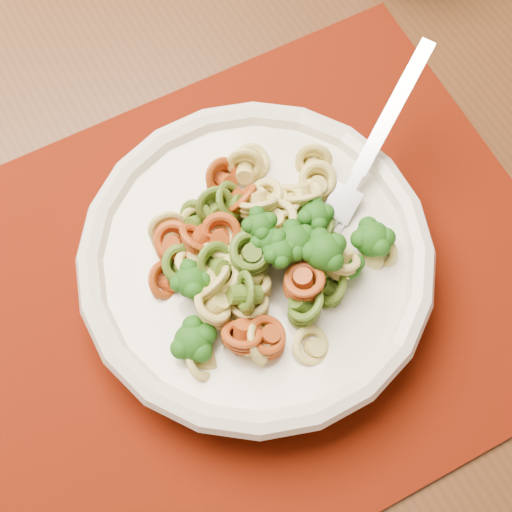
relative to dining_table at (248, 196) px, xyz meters
name	(u,v)px	position (x,y,z in m)	size (l,w,h in m)	color
dining_table	(248,196)	(0.00, 0.00, 0.00)	(1.72, 1.28, 0.70)	#482814
placemat	(240,290)	(-0.04, -0.11, 0.08)	(0.48, 0.37, 0.00)	#5E1204
pasta_bowl	(256,261)	(-0.03, -0.11, 0.11)	(0.26, 0.26, 0.05)	white
pasta_broccoli_heap	(256,253)	(-0.03, -0.11, 0.13)	(0.22, 0.22, 0.06)	#D0C067
fork	(342,204)	(0.04, -0.09, 0.13)	(0.19, 0.02, 0.01)	silver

